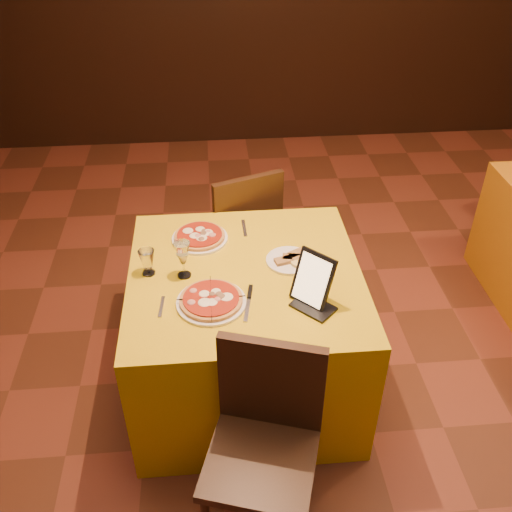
{
  "coord_description": "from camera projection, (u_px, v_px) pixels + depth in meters",
  "views": [
    {
      "loc": [
        -0.73,
        -1.72,
        2.4
      ],
      "look_at": [
        -0.54,
        0.38,
        0.86
      ],
      "focal_mm": 40.0,
      "sensor_mm": 36.0,
      "label": 1
    }
  ],
  "objects": [
    {
      "name": "water_glass",
      "position": [
        147.0,
        262.0,
        2.64
      ],
      "size": [
        0.08,
        0.08,
        0.13
      ],
      "primitive_type": null,
      "rotation": [
        0.0,
        0.0,
        -0.2
      ],
      "color": "white",
      "rests_on": "main_table"
    },
    {
      "name": "main_table",
      "position": [
        246.0,
        331.0,
        2.91
      ],
      "size": [
        1.1,
        1.1,
        0.75
      ],
      "primitive_type": "cube",
      "color": "#E0B70E",
      "rests_on": "floor"
    },
    {
      "name": "floor",
      "position": [
        370.0,
        434.0,
        2.86
      ],
      "size": [
        6.0,
        7.0,
        0.01
      ],
      "primitive_type": "cube",
      "color": "#5E2D19",
      "rests_on": "ground"
    },
    {
      "name": "fork_far",
      "position": [
        244.0,
        228.0,
        2.99
      ],
      "size": [
        0.02,
        0.16,
        0.01
      ],
      "primitive_type": "cube",
      "rotation": [
        0.0,
        0.0,
        1.59
      ],
      "color": "#B8B8BF",
      "rests_on": "main_table"
    },
    {
      "name": "tablet",
      "position": [
        313.0,
        279.0,
        2.45
      ],
      "size": [
        0.19,
        0.19,
        0.23
      ],
      "primitive_type": "cube",
      "rotation": [
        -0.35,
        0.0,
        -0.79
      ],
      "color": "black",
      "rests_on": "main_table"
    },
    {
      "name": "chair_main_far",
      "position": [
        236.0,
        230.0,
        3.51
      ],
      "size": [
        0.54,
        0.54,
        0.91
      ],
      "primitive_type": null,
      "rotation": [
        0.0,
        0.0,
        3.49
      ],
      "color": "black",
      "rests_on": "floor"
    },
    {
      "name": "knife",
      "position": [
        248.0,
        305.0,
        2.5
      ],
      "size": [
        0.06,
        0.22,
        0.01
      ],
      "primitive_type": "cube",
      "rotation": [
        0.0,
        0.0,
        1.39
      ],
      "color": "silver",
      "rests_on": "main_table"
    },
    {
      "name": "cutlet_dish",
      "position": [
        289.0,
        260.0,
        2.75
      ],
      "size": [
        0.23,
        0.23,
        0.03
      ],
      "rotation": [
        0.0,
        0.0,
        0.22
      ],
      "color": "white",
      "rests_on": "main_table"
    },
    {
      "name": "wine_glass",
      "position": [
        183.0,
        259.0,
        2.61
      ],
      "size": [
        0.08,
        0.08,
        0.19
      ],
      "primitive_type": null,
      "rotation": [
        0.0,
        0.0,
        -0.12
      ],
      "color": "#FFFA90",
      "rests_on": "main_table"
    },
    {
      "name": "chair_main_near",
      "position": [
        261.0,
        461.0,
        2.21
      ],
      "size": [
        0.52,
        0.52,
        0.91
      ],
      "primitive_type": null,
      "rotation": [
        0.0,
        0.0,
        -0.3
      ],
      "color": "black",
      "rests_on": "floor"
    },
    {
      "name": "pizza_near",
      "position": [
        211.0,
        301.0,
        2.5
      ],
      "size": [
        0.31,
        0.31,
        0.03
      ],
      "rotation": [
        0.0,
        0.0,
        0.12
      ],
      "color": "white",
      "rests_on": "main_table"
    },
    {
      "name": "pizza_far",
      "position": [
        200.0,
        237.0,
        2.9
      ],
      "size": [
        0.29,
        0.29,
        0.03
      ],
      "rotation": [
        0.0,
        0.0,
        0.15
      ],
      "color": "white",
      "rests_on": "main_table"
    },
    {
      "name": "fork_near",
      "position": [
        162.0,
        307.0,
        2.49
      ],
      "size": [
        0.03,
        0.14,
        0.01
      ],
      "primitive_type": "cube",
      "rotation": [
        0.0,
        0.0,
        1.49
      ],
      "color": "#A3A3A9",
      "rests_on": "main_table"
    }
  ]
}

